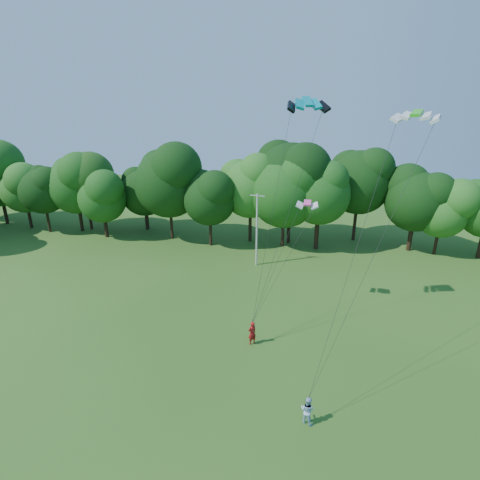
# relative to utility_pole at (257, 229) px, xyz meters

# --- Properties ---
(utility_pole) EXTENTS (1.67, 0.36, 8.40)m
(utility_pole) POSITION_rel_utility_pole_xyz_m (0.00, 0.00, 0.00)
(utility_pole) COLOR #B3B3AA
(utility_pole) RESTS_ON ground
(kite_flyer_left) EXTENTS (0.83, 0.82, 1.93)m
(kite_flyer_left) POSITION_rel_utility_pole_xyz_m (1.79, -15.13, -3.35)
(kite_flyer_left) COLOR #A01415
(kite_flyer_left) RESTS_ON ground
(kite_flyer_right) EXTENTS (1.07, 0.99, 1.77)m
(kite_flyer_right) POSITION_rel_utility_pole_xyz_m (6.10, -22.11, -3.43)
(kite_flyer_right) COLOR #A8CAEA
(kite_flyer_right) RESTS_ON ground
(kite_teal) EXTENTS (3.21, 2.07, 0.78)m
(kite_teal) POSITION_rel_utility_pole_xyz_m (4.93, -10.21, 13.41)
(kite_teal) COLOR #048491
(kite_teal) RESTS_ON ground
(kite_green) EXTENTS (3.10, 2.33, 0.47)m
(kite_green) POSITION_rel_utility_pole_xyz_m (11.82, -12.94, 12.71)
(kite_green) COLOR green
(kite_green) RESTS_ON ground
(kite_pink) EXTENTS (1.86, 0.94, 0.36)m
(kite_pink) POSITION_rel_utility_pole_xyz_m (5.38, -8.36, 5.42)
(kite_pink) COLOR #FF46A6
(kite_pink) RESTS_ON ground
(tree_back_west) EXTENTS (9.06, 9.06, 13.17)m
(tree_back_west) POSITION_rel_utility_pole_xyz_m (-25.92, 8.51, 3.92)
(tree_back_west) COLOR #382216
(tree_back_west) RESTS_ON ground
(tree_back_center) EXTENTS (10.31, 10.31, 15.00)m
(tree_back_center) POSITION_rel_utility_pole_xyz_m (3.19, 8.18, 5.05)
(tree_back_center) COLOR #2F2412
(tree_back_center) RESTS_ON ground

